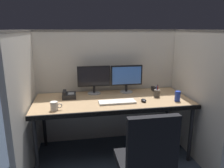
# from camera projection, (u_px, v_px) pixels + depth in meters

# --- Properties ---
(ground_plane) EXTENTS (8.00, 8.00, 0.00)m
(ground_plane) POSITION_uv_depth(u_px,v_px,m) (117.00, 166.00, 2.56)
(ground_plane) COLOR #2D3847
(cubicle_partition_rear) EXTENTS (2.21, 0.06, 1.57)m
(cubicle_partition_rear) POSITION_uv_depth(u_px,v_px,m) (107.00, 86.00, 3.07)
(cubicle_partition_rear) COLOR beige
(cubicle_partition_rear) RESTS_ON ground
(cubicle_partition_left) EXTENTS (0.06, 1.41, 1.57)m
(cubicle_partition_left) POSITION_uv_depth(u_px,v_px,m) (26.00, 103.00, 2.38)
(cubicle_partition_left) COLOR beige
(cubicle_partition_left) RESTS_ON ground
(cubicle_partition_right) EXTENTS (0.06, 1.41, 1.57)m
(cubicle_partition_right) POSITION_uv_depth(u_px,v_px,m) (191.00, 93.00, 2.72)
(cubicle_partition_right) COLOR beige
(cubicle_partition_right) RESTS_ON ground
(desk) EXTENTS (1.90, 0.80, 0.74)m
(desk) POSITION_uv_depth(u_px,v_px,m) (113.00, 103.00, 2.66)
(desk) COLOR tan
(desk) RESTS_ON ground
(monitor_left) EXTENTS (0.43, 0.17, 0.37)m
(monitor_left) POSITION_uv_depth(u_px,v_px,m) (94.00, 78.00, 2.83)
(monitor_left) COLOR gray
(monitor_left) RESTS_ON desk
(monitor_right) EXTENTS (0.43, 0.17, 0.37)m
(monitor_right) POSITION_uv_depth(u_px,v_px,m) (127.00, 77.00, 2.89)
(monitor_right) COLOR gray
(monitor_right) RESTS_ON desk
(keyboard_main) EXTENTS (0.43, 0.15, 0.02)m
(keyboard_main) POSITION_uv_depth(u_px,v_px,m) (117.00, 102.00, 2.52)
(keyboard_main) COLOR silver
(keyboard_main) RESTS_ON desk
(computer_mouse) EXTENTS (0.06, 0.10, 0.04)m
(computer_mouse) POSITION_uv_depth(u_px,v_px,m) (144.00, 100.00, 2.56)
(computer_mouse) COLOR black
(computer_mouse) RESTS_ON desk
(soda_can) EXTENTS (0.07, 0.07, 0.12)m
(soda_can) POSITION_uv_depth(u_px,v_px,m) (177.00, 96.00, 2.58)
(soda_can) COLOR #263FB2
(soda_can) RESTS_ON desk
(desk_phone) EXTENTS (0.17, 0.19, 0.09)m
(desk_phone) POSITION_uv_depth(u_px,v_px,m) (69.00, 95.00, 2.71)
(desk_phone) COLOR black
(desk_phone) RESTS_ON desk
(coffee_mug) EXTENTS (0.13, 0.08, 0.09)m
(coffee_mug) POSITION_uv_depth(u_px,v_px,m) (54.00, 106.00, 2.29)
(coffee_mug) COLOR silver
(coffee_mug) RESTS_ON desk
(red_stapler) EXTENTS (0.04, 0.15, 0.06)m
(red_stapler) POSITION_uv_depth(u_px,v_px,m) (154.00, 89.00, 2.99)
(red_stapler) COLOR black
(red_stapler) RESTS_ON desk
(pen_cup) EXTENTS (0.08, 0.08, 0.16)m
(pen_cup) POSITION_uv_depth(u_px,v_px,m) (157.00, 93.00, 2.74)
(pen_cup) COLOR #4C4742
(pen_cup) RESTS_ON desk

